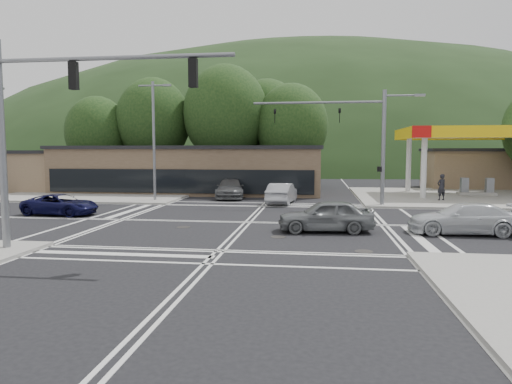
# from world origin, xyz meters

# --- Properties ---
(ground) EXTENTS (120.00, 120.00, 0.00)m
(ground) POSITION_xyz_m (0.00, 0.00, 0.00)
(ground) COLOR black
(ground) RESTS_ON ground
(sidewalk_ne) EXTENTS (16.00, 16.00, 0.15)m
(sidewalk_ne) POSITION_xyz_m (15.00, 15.00, 0.07)
(sidewalk_ne) COLOR gray
(sidewalk_ne) RESTS_ON ground
(sidewalk_nw) EXTENTS (16.00, 16.00, 0.15)m
(sidewalk_nw) POSITION_xyz_m (-15.00, 15.00, 0.07)
(sidewalk_nw) COLOR gray
(sidewalk_nw) RESTS_ON ground
(gas_station_canopy) EXTENTS (12.32, 8.34, 5.75)m
(gas_station_canopy) POSITION_xyz_m (16.99, 15.99, 5.04)
(gas_station_canopy) COLOR silver
(gas_station_canopy) RESTS_ON ground
(convenience_store) EXTENTS (10.00, 6.00, 3.80)m
(convenience_store) POSITION_xyz_m (20.00, 25.00, 1.90)
(convenience_store) COLOR #846B4F
(convenience_store) RESTS_ON ground
(commercial_row) EXTENTS (24.00, 8.00, 4.00)m
(commercial_row) POSITION_xyz_m (-8.00, 17.00, 2.00)
(commercial_row) COLOR brown
(commercial_row) RESTS_ON ground
(commercial_nw) EXTENTS (8.00, 7.00, 3.60)m
(commercial_nw) POSITION_xyz_m (-24.00, 17.00, 1.80)
(commercial_nw) COLOR #846B4F
(commercial_nw) RESTS_ON ground
(hill_north) EXTENTS (252.00, 126.00, 140.00)m
(hill_north) POSITION_xyz_m (0.00, 90.00, 0.00)
(hill_north) COLOR #1F3417
(hill_north) RESTS_ON ground
(tree_n_a) EXTENTS (8.00, 8.00, 11.75)m
(tree_n_a) POSITION_xyz_m (-14.00, 24.00, 7.14)
(tree_n_a) COLOR #382619
(tree_n_a) RESTS_ON ground
(tree_n_b) EXTENTS (9.00, 9.00, 12.98)m
(tree_n_b) POSITION_xyz_m (-6.00, 24.00, 7.79)
(tree_n_b) COLOR #382619
(tree_n_b) RESTS_ON ground
(tree_n_c) EXTENTS (7.60, 7.60, 10.87)m
(tree_n_c) POSITION_xyz_m (1.00, 24.00, 6.49)
(tree_n_c) COLOR #382619
(tree_n_c) RESTS_ON ground
(tree_n_d) EXTENTS (6.80, 6.80, 9.76)m
(tree_n_d) POSITION_xyz_m (-20.00, 23.00, 5.84)
(tree_n_d) COLOR #382619
(tree_n_d) RESTS_ON ground
(tree_n_e) EXTENTS (8.40, 8.40, 11.98)m
(tree_n_e) POSITION_xyz_m (-2.00, 28.00, 7.14)
(tree_n_e) COLOR #382619
(tree_n_e) RESTS_ON ground
(streetlight_nw) EXTENTS (2.50, 0.25, 9.00)m
(streetlight_nw) POSITION_xyz_m (-8.44, 9.00, 5.05)
(streetlight_nw) COLOR slate
(streetlight_nw) RESTS_ON ground
(signal_mast_ne) EXTENTS (11.65, 0.30, 8.00)m
(signal_mast_ne) POSITION_xyz_m (6.95, 8.20, 5.07)
(signal_mast_ne) COLOR slate
(signal_mast_ne) RESTS_ON ground
(signal_mast_sw) EXTENTS (9.14, 0.28, 8.00)m
(signal_mast_sw) POSITION_xyz_m (-6.39, -8.20, 5.12)
(signal_mast_sw) COLOR slate
(signal_mast_sw) RESTS_ON ground
(car_blue_west) EXTENTS (4.73, 2.57, 1.26)m
(car_blue_west) POSITION_xyz_m (-11.62, 1.34, 0.63)
(car_blue_west) COLOR #0B0C34
(car_blue_west) RESTS_ON ground
(car_grey_center) EXTENTS (4.67, 2.22, 1.54)m
(car_grey_center) POSITION_xyz_m (4.12, -2.33, 0.77)
(car_grey_center) COLOR slate
(car_grey_center) RESTS_ON ground
(car_silver_east) EXTENTS (5.00, 2.10, 1.44)m
(car_silver_east) POSITION_xyz_m (10.46, -2.09, 0.72)
(car_silver_east) COLOR silver
(car_silver_east) RESTS_ON ground
(car_queue_a) EXTENTS (2.06, 4.73, 1.51)m
(car_queue_a) POSITION_xyz_m (1.16, 9.00, 0.76)
(car_queue_a) COLOR #9FA1A6
(car_queue_a) RESTS_ON ground
(car_queue_b) EXTENTS (2.33, 4.58, 1.50)m
(car_queue_b) POSITION_xyz_m (1.00, 16.87, 0.75)
(car_queue_b) COLOR silver
(car_queue_b) RESTS_ON ground
(car_northbound) EXTENTS (2.91, 5.68, 1.58)m
(car_northbound) POSITION_xyz_m (-3.32, 12.44, 0.79)
(car_northbound) COLOR #525557
(car_northbound) RESTS_ON ground
(pedestrian) EXTENTS (0.85, 0.74, 1.97)m
(pedestrian) POSITION_xyz_m (13.00, 11.56, 1.14)
(pedestrian) COLOR black
(pedestrian) RESTS_ON sidewalk_ne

